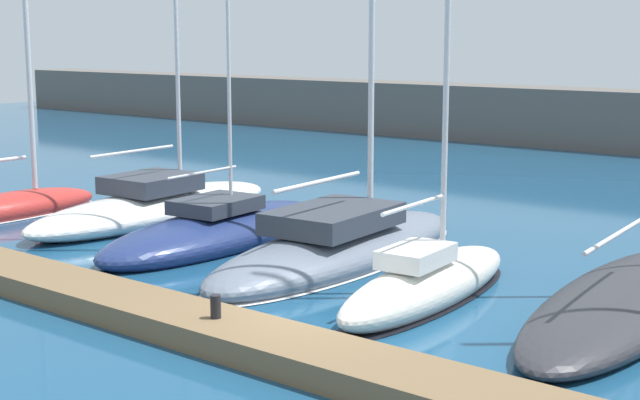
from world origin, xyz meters
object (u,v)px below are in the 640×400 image
Objects in this scene: sailboat_ivory_fifth at (428,280)px; sailboat_charcoal_sixth at (626,298)px; dock_bollard at (216,307)px; sailboat_white_second at (156,204)px; sailboat_red_nearest at (15,205)px; sailboat_navy_third at (220,230)px; sailboat_slate_fourth at (340,244)px.

sailboat_ivory_fifth is 4.11m from sailboat_charcoal_sixth.
sailboat_charcoal_sixth is at bearing 52.18° from dock_bollard.
dock_bollard is at bearing 136.75° from sailboat_charcoal_sixth.
sailboat_white_second reaches higher than sailboat_ivory_fifth.
sailboat_ivory_fifth reaches higher than sailboat_red_nearest.
sailboat_navy_third is 43.89× the size of dock_bollard.
sailboat_charcoal_sixth reaches higher than sailboat_red_nearest.
sailboat_red_nearest is 14.72m from dock_bollard.
sailboat_slate_fourth reaches higher than sailboat_ivory_fifth.
sailboat_navy_third is at bearing 75.37° from sailboat_ivory_fifth.
sailboat_slate_fourth is at bearing -84.52° from sailboat_red_nearest.
sailboat_white_second is at bearing 80.94° from sailboat_slate_fourth.
sailboat_white_second reaches higher than sailboat_red_nearest.
sailboat_slate_fourth is (11.72, 1.84, 0.08)m from sailboat_red_nearest.
sailboat_white_second is 1.05× the size of sailboat_charcoal_sixth.
sailboat_ivory_fifth reaches higher than dock_bollard.
sailboat_navy_third is 7.71m from sailboat_ivory_fifth.
sailboat_white_second reaches higher than sailboat_navy_third.
sailboat_red_nearest is at bearing 90.38° from sailboat_charcoal_sixth.
sailboat_red_nearest is at bearing 85.18° from sailboat_ivory_fifth.
sailboat_navy_third is 11.29m from sailboat_charcoal_sixth.
sailboat_red_nearest is 15.46m from sailboat_ivory_fifth.
sailboat_red_nearest is 24.47× the size of dock_bollard.
sailboat_ivory_fifth is at bearing -104.51° from sailboat_navy_third.
dock_bollard is (13.92, -4.76, 0.37)m from sailboat_red_nearest.
sailboat_white_second reaches higher than sailboat_charcoal_sixth.
sailboat_navy_third is 1.03× the size of sailboat_charcoal_sixth.
sailboat_ivory_fifth is at bearing 72.45° from dock_bollard.
sailboat_white_second is (3.97, 2.42, 0.16)m from sailboat_red_nearest.
sailboat_red_nearest is at bearing 94.77° from sailboat_navy_third.
sailboat_white_second is 44.95× the size of dock_bollard.
sailboat_slate_fourth is 50.49× the size of dock_bollard.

